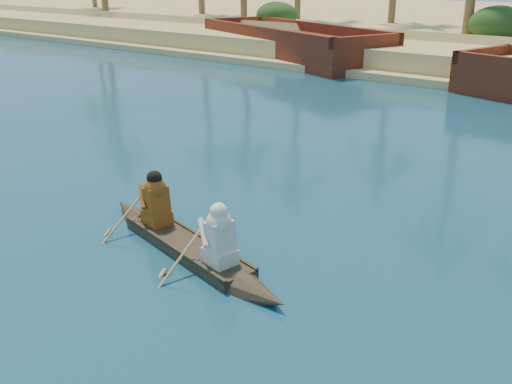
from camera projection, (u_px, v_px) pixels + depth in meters
The scene contains 2 objects.
canoe at pixel (186, 237), 10.43m from camera, with size 5.41×1.87×1.48m.
barge_left at pixel (291, 45), 33.37m from camera, with size 14.28×9.09×2.26m.
Camera 1 is at (-1.20, -2.50, 4.84)m, focal length 40.00 mm.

